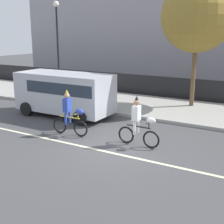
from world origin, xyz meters
name	(u,v)px	position (x,y,z in m)	size (l,w,h in m)	color
ground_plane	(113,147)	(0.00, 0.00, 0.00)	(80.00, 80.00, 0.00)	#424244
road_centre_line	(106,152)	(0.00, -0.50, 0.00)	(36.00, 0.14, 0.01)	beige
sidewalk_curb	(173,109)	(0.00, 6.50, 0.07)	(60.00, 5.00, 0.15)	#9E9B93
fence_line	(189,90)	(0.00, 9.40, 0.70)	(40.00, 0.08, 1.40)	black
building_backdrop	(181,35)	(-3.51, 18.00, 3.87)	(28.00, 8.00, 7.74)	#99939E
parade_cyclist_cobalt	(70,115)	(-2.30, 0.38, 0.84)	(1.72, 0.50, 1.92)	black
parade_cyclist_zebra	(139,124)	(0.72, 0.65, 0.84)	(1.72, 0.50, 1.92)	black
parked_van_silver	(65,91)	(-4.35, 2.70, 1.28)	(5.00, 2.22, 2.18)	silver
street_lamp_post	(57,35)	(-7.62, 6.15, 3.99)	(0.36, 0.36, 5.86)	black
street_tree_near_lamp	(197,16)	(0.70, 7.58, 4.98)	(3.84, 3.84, 6.76)	brown
pedestrian_onlooker	(98,86)	(-4.60, 6.06, 1.01)	(0.32, 0.20, 1.62)	#33333D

